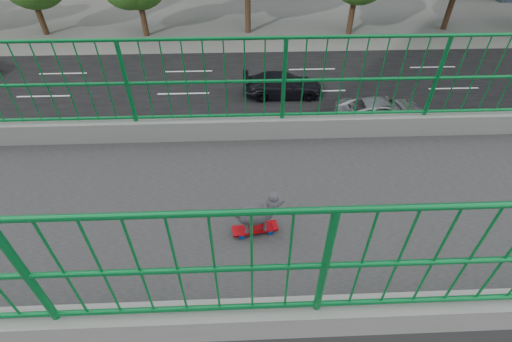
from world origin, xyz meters
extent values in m
cube|color=black|center=(-13.00, 0.00, 0.01)|extent=(18.00, 90.00, 0.02)
cylinder|color=black|center=(-26.40, -12.00, 1.49)|extent=(0.44, 0.44, 2.97)
cylinder|color=black|center=(-25.80, -4.00, 1.36)|extent=(0.44, 0.44, 2.73)
cylinder|color=black|center=(-26.20, 4.00, 1.43)|extent=(0.44, 0.44, 2.87)
cylinder|color=black|center=(-25.60, 12.00, 1.33)|extent=(0.44, 0.44, 2.66)
cylinder|color=black|center=(-26.30, 20.00, 1.50)|extent=(0.44, 0.44, 3.01)
cube|color=#C2060D|center=(0.37, 3.56, 7.06)|extent=(0.21, 0.49, 0.02)
cube|color=#99999E|center=(0.40, 3.41, 7.04)|extent=(0.09, 0.04, 0.02)
cylinder|color=#0737AA|center=(0.34, 3.40, 7.03)|extent=(0.03, 0.06, 0.06)
sphere|color=yellow|center=(0.34, 3.40, 7.03)|extent=(0.02, 0.02, 0.02)
cylinder|color=#0737AA|center=(0.46, 3.42, 7.03)|extent=(0.03, 0.06, 0.06)
sphere|color=yellow|center=(0.46, 3.42, 7.03)|extent=(0.02, 0.02, 0.02)
cube|color=#99999E|center=(0.35, 3.71, 7.04)|extent=(0.09, 0.04, 0.02)
cylinder|color=#0737AA|center=(0.29, 3.70, 7.03)|extent=(0.03, 0.06, 0.06)
sphere|color=yellow|center=(0.29, 3.70, 7.03)|extent=(0.02, 0.02, 0.02)
cylinder|color=#0737AA|center=(0.41, 3.72, 7.03)|extent=(0.03, 0.06, 0.06)
sphere|color=yellow|center=(0.41, 3.72, 7.03)|extent=(0.02, 0.02, 0.02)
ellipsoid|color=#302D33|center=(0.37, 3.56, 7.27)|extent=(0.26, 0.36, 0.22)
sphere|color=#302D33|center=(0.34, 3.74, 7.41)|extent=(0.15, 0.15, 0.15)
sphere|color=black|center=(0.33, 3.84, 7.39)|extent=(0.03, 0.03, 0.03)
sphere|color=#302D33|center=(0.40, 3.38, 7.31)|extent=(0.07, 0.07, 0.07)
cylinder|color=#302D33|center=(0.31, 3.64, 7.13)|extent=(0.03, 0.03, 0.14)
cylinder|color=#302D33|center=(0.41, 3.66, 7.13)|extent=(0.03, 0.03, 0.14)
cylinder|color=#302D33|center=(0.34, 3.46, 7.13)|extent=(0.03, 0.03, 0.14)
cylinder|color=#302D33|center=(0.43, 3.47, 7.13)|extent=(0.03, 0.03, 0.14)
imported|color=#A4A4A9|center=(-12.40, 10.44, 0.65)|extent=(2.16, 4.69, 1.30)
imported|color=black|center=(-15.60, 5.74, 0.65)|extent=(1.83, 4.49, 1.30)
imported|color=#AF0D07|center=(-6.00, -2.74, 0.69)|extent=(1.45, 4.17, 1.37)
camera|label=1|loc=(2.81, 3.47, 9.91)|focal=24.94mm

